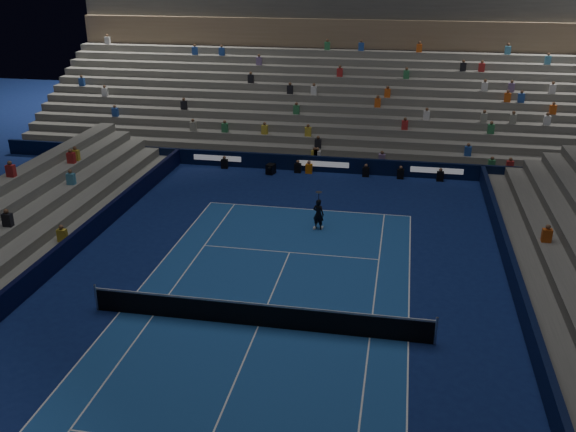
{
  "coord_description": "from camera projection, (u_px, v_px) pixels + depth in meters",
  "views": [
    {
      "loc": [
        4.75,
        -19.44,
        12.68
      ],
      "look_at": [
        0.0,
        6.0,
        2.0
      ],
      "focal_mm": 39.21,
      "sensor_mm": 36.0,
      "label": 1
    }
  ],
  "objects": [
    {
      "name": "tennis_net",
      "position": [
        258.0,
        315.0,
        23.11
      ],
      "size": [
        12.9,
        0.1,
        1.1
      ],
      "color": "#B2B2B7",
      "rests_on": "ground"
    },
    {
      "name": "ground",
      "position": [
        258.0,
        326.0,
        23.31
      ],
      "size": [
        90.0,
        90.0,
        0.0
      ],
      "primitive_type": "plane",
      "color": "#0E1B54",
      "rests_on": "ground"
    },
    {
      "name": "court_surface",
      "position": [
        258.0,
        326.0,
        23.3
      ],
      "size": [
        10.97,
        23.77,
        0.01
      ],
      "primitive_type": "cube",
      "color": "#1A4892",
      "rests_on": "ground"
    },
    {
      "name": "grandstand_main",
      "position": [
        341.0,
        90.0,
        47.37
      ],
      "size": [
        44.0,
        15.2,
        11.2
      ],
      "color": "slate",
      "rests_on": "ground"
    },
    {
      "name": "sponsor_barrier_west",
      "position": [
        18.0,
        291.0,
        24.76
      ],
      "size": [
        0.25,
        37.0,
        1.0
      ],
      "primitive_type": "cube",
      "color": "black",
      "rests_on": "ground"
    },
    {
      "name": "broadcast_camera",
      "position": [
        271.0,
        169.0,
        39.58
      ],
      "size": [
        0.61,
        0.99,
        0.63
      ],
      "color": "black",
      "rests_on": "ground"
    },
    {
      "name": "tennis_player",
      "position": [
        318.0,
        214.0,
        31.36
      ],
      "size": [
        0.67,
        0.54,
        1.59
      ],
      "primitive_type": "imported",
      "rotation": [
        0.0,
        0.0,
        2.84
      ],
      "color": "black",
      "rests_on": "ground"
    },
    {
      "name": "sponsor_barrier_east",
      "position": [
        534.0,
        342.0,
        21.47
      ],
      "size": [
        0.25,
        37.0,
        1.0
      ],
      "primitive_type": "cube",
      "color": "black",
      "rests_on": "ground"
    },
    {
      "name": "sponsor_barrier_far",
      "position": [
        324.0,
        164.0,
        39.93
      ],
      "size": [
        44.0,
        0.25,
        1.0
      ],
      "primitive_type": "cube",
      "color": "black",
      "rests_on": "ground"
    }
  ]
}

